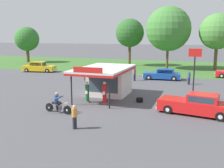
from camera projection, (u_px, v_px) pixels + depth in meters
ground_plane at (90, 108)px, 20.76m from camera, size 300.00×300.00×0.00m
grass_verge_strip at (155, 66)px, 48.63m from camera, size 120.00×24.00×0.01m
service_station_kiosk at (108, 78)px, 24.96m from camera, size 4.23×7.22×3.28m
gas_pump_nearside at (87, 93)px, 22.42m from camera, size 0.44×0.44×1.84m
gas_pump_offside at (105, 94)px, 21.90m from camera, size 0.44×0.44×1.94m
motorcycle_with_rider at (58, 104)px, 19.42m from camera, size 2.31×0.71×1.58m
featured_classic_sedan at (197, 105)px, 18.98m from camera, size 5.72×2.72×1.57m
parked_car_back_row_left at (107, 71)px, 37.77m from camera, size 5.24×3.15×1.45m
parked_car_back_row_far_left at (39, 67)px, 41.42m from camera, size 5.45×2.78×1.60m
parked_car_back_row_centre_right at (163, 75)px, 34.14m from camera, size 5.00×2.21×1.41m
bystander_strolling_foreground at (75, 116)px, 16.03m from camera, size 0.34×0.34×1.53m
bystander_chatting_near_pumps at (85, 73)px, 33.19m from camera, size 0.38×0.38×1.74m
bystander_leaning_by_kiosk at (135, 74)px, 33.11m from camera, size 0.34×0.34×1.69m
bystander_admiring_sedan at (189, 78)px, 30.64m from camera, size 0.34×0.34×1.55m
tree_oak_far_left at (168, 29)px, 44.18m from camera, size 7.59×7.59×10.62m
tree_oak_right at (130, 34)px, 49.11m from camera, size 5.34×5.34×8.85m
tree_oak_far_right at (218, 32)px, 42.08m from camera, size 5.80×5.80×9.25m
tree_oak_centre at (27, 39)px, 55.15m from camera, size 5.12×5.12×7.54m
roadside_pole_sign at (194, 65)px, 22.73m from camera, size 1.10×0.12×4.59m
spare_tire_stack at (140, 100)px, 22.64m from camera, size 0.60×0.60×0.36m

